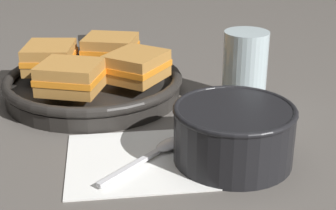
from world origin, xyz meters
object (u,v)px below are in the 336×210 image
(skillet, at_px, (94,85))
(sandwich_far_right, at_px, (50,57))
(sandwich_near_right, at_px, (137,66))
(sandwich_far_left, at_px, (111,48))
(spoon, at_px, (160,150))
(drinking_glass, at_px, (245,69))
(sandwich_near_left, at_px, (70,77))
(soup_bowl, at_px, (234,131))

(skillet, xyz_separation_m, sandwich_far_right, (-0.07, 0.04, 0.04))
(skillet, relative_size, sandwich_far_right, 3.88)
(sandwich_far_right, bearing_deg, sandwich_near_right, -32.34)
(sandwich_far_left, bearing_deg, skillet, -123.09)
(spoon, xyz_separation_m, skillet, (-0.06, 0.24, 0.01))
(sandwich_far_left, bearing_deg, drinking_glass, -40.70)
(spoon, height_order, sandwich_near_left, sandwich_near_left)
(soup_bowl, bearing_deg, sandwich_far_right, 123.94)
(spoon, xyz_separation_m, sandwich_near_left, (-0.10, 0.17, 0.06))
(sandwich_near_left, distance_m, drinking_glass, 0.29)
(sandwich_far_left, xyz_separation_m, drinking_glass, (0.20, -0.17, -0.00))
(soup_bowl, height_order, skillet, soup_bowl)
(spoon, bearing_deg, sandwich_near_left, 84.68)
(spoon, height_order, sandwich_far_right, sandwich_far_right)
(sandwich_far_right, bearing_deg, spoon, -65.89)
(sandwich_near_left, distance_m, sandwich_near_right, 0.12)
(sandwich_near_left, relative_size, sandwich_far_right, 1.07)
(sandwich_near_left, height_order, sandwich_far_right, same)
(sandwich_near_left, relative_size, sandwich_near_right, 0.97)
(skillet, xyz_separation_m, sandwich_far_left, (0.04, 0.07, 0.04))
(soup_bowl, height_order, spoon, soup_bowl)
(sandwich_far_right, height_order, drinking_glass, drinking_glass)
(sandwich_far_left, xyz_separation_m, sandwich_far_right, (-0.11, -0.03, 0.00))
(spoon, bearing_deg, soup_bowl, -59.86)
(sandwich_near_left, xyz_separation_m, drinking_glass, (0.28, -0.03, -0.00))
(sandwich_far_left, bearing_deg, spoon, -87.36)
(soup_bowl, distance_m, skillet, 0.32)
(soup_bowl, bearing_deg, sandwich_near_left, 132.38)
(soup_bowl, bearing_deg, sandwich_near_right, 108.68)
(skillet, relative_size, sandwich_far_left, 3.67)
(sandwich_near_left, bearing_deg, drinking_glass, -6.32)
(drinking_glass, bearing_deg, soup_bowl, -117.08)
(skillet, distance_m, sandwich_near_right, 0.09)
(skillet, distance_m, sandwich_far_right, 0.09)
(sandwich_far_left, relative_size, sandwich_far_right, 1.06)
(soup_bowl, xyz_separation_m, sandwich_near_right, (-0.08, 0.24, 0.02))
(sandwich_near_left, height_order, sandwich_far_left, same)
(sandwich_far_left, bearing_deg, sandwich_near_right, -77.34)
(skillet, bearing_deg, spoon, -76.57)
(soup_bowl, distance_m, sandwich_near_left, 0.29)
(sandwich_near_left, bearing_deg, skillet, 58.38)
(sandwich_near_right, height_order, sandwich_far_right, same)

